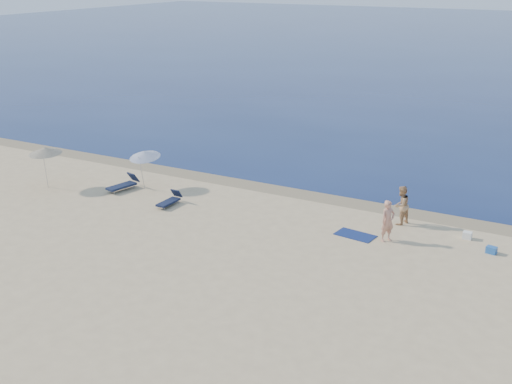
# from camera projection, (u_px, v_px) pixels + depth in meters

# --- Properties ---
(wet_sand_strip) EXTENTS (240.00, 1.60, 0.00)m
(wet_sand_strip) POSITION_uv_depth(u_px,v_px,m) (332.00, 199.00, 32.64)
(wet_sand_strip) COLOR #847254
(wet_sand_strip) RESTS_ON ground
(person_left) EXTENTS (0.74, 0.80, 1.83)m
(person_left) POSITION_uv_depth(u_px,v_px,m) (388.00, 221.00, 27.38)
(person_left) COLOR tan
(person_left) RESTS_ON ground
(person_right) EXTENTS (0.97, 1.08, 1.82)m
(person_right) POSITION_uv_depth(u_px,v_px,m) (401.00, 205.00, 29.20)
(person_right) COLOR tan
(person_right) RESTS_ON ground
(beach_towel) EXTENTS (1.83, 1.17, 0.03)m
(beach_towel) POSITION_uv_depth(u_px,v_px,m) (355.00, 235.00, 28.22)
(beach_towel) COLOR #101D51
(beach_towel) RESTS_ON ground
(white_bag) EXTENTS (0.38, 0.33, 0.32)m
(white_bag) POSITION_uv_depth(u_px,v_px,m) (467.00, 235.00, 27.82)
(white_bag) COLOR white
(white_bag) RESTS_ON ground
(blue_cooler) EXTENTS (0.46, 0.36, 0.29)m
(blue_cooler) POSITION_uv_depth(u_px,v_px,m) (491.00, 250.00, 26.42)
(blue_cooler) COLOR #1F56A8
(blue_cooler) RESTS_ON ground
(umbrella_near) EXTENTS (1.73, 1.75, 2.16)m
(umbrella_near) POSITION_uv_depth(u_px,v_px,m) (145.00, 155.00, 33.73)
(umbrella_near) COLOR silver
(umbrella_near) RESTS_ON ground
(umbrella_far) EXTENTS (1.88, 1.89, 2.30)m
(umbrella_far) POSITION_uv_depth(u_px,v_px,m) (45.00, 151.00, 33.74)
(umbrella_far) COLOR silver
(umbrella_far) RESTS_ON ground
(lounger_left) EXTENTS (0.99, 1.91, 0.80)m
(lounger_left) POSITION_uv_depth(u_px,v_px,m) (124.00, 184.00, 33.90)
(lounger_left) COLOR #141D38
(lounger_left) RESTS_ON ground
(lounger_right) EXTENTS (0.56, 1.57, 0.69)m
(lounger_right) POSITION_uv_depth(u_px,v_px,m) (170.00, 201.00, 31.71)
(lounger_right) COLOR #131B36
(lounger_right) RESTS_ON ground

